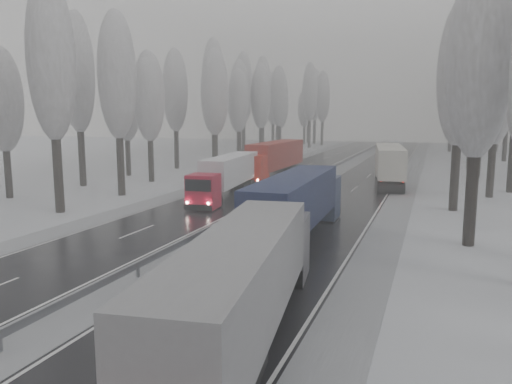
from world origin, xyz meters
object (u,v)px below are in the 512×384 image
Objects in this scene: truck_grey_tarp at (248,277)px; truck_red_red at (274,158)px; truck_blue_box at (299,202)px; truck_red_white at (228,173)px; box_truck_distant at (396,149)px; truck_cream_box at (389,162)px.

truck_red_red is (-12.45, 41.66, 0.24)m from truck_grey_tarp.
truck_blue_box is (-1.96, 14.00, 0.08)m from truck_grey_tarp.
truck_grey_tarp is 30.54m from truck_red_white.
truck_blue_box reaches higher than truck_red_white.
truck_grey_tarp is at bearing -72.35° from truck_red_red.
truck_red_white is 0.86× the size of truck_red_red.
truck_grey_tarp is at bearing -92.16° from box_truck_distant.
truck_red_red is at bearing 98.97° from truck_grey_tarp.
truck_red_red is (-10.49, 27.66, 0.16)m from truck_blue_box.
truck_cream_box is at bearing -89.87° from box_truck_distant.
truck_cream_box reaches higher than truck_grey_tarp.
box_truck_distant is 52.47m from truck_red_white.
box_truck_distant is at bearing 83.17° from truck_grey_tarp.
truck_red_red reaches higher than box_truck_distant.
truck_blue_box reaches higher than truck_grey_tarp.
truck_red_red is at bearing 83.62° from truck_red_white.
truck_grey_tarp reaches higher than truck_red_white.
truck_red_red is (-13.34, 0.17, 0.06)m from truck_cream_box.
truck_cream_box is (2.85, 27.49, 0.09)m from truck_blue_box.
truck_red_white is (-11.38, -51.22, 0.74)m from box_truck_distant.
truck_blue_box is at bearing -68.22° from truck_red_red.
truck_grey_tarp is at bearing -71.73° from truck_red_white.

